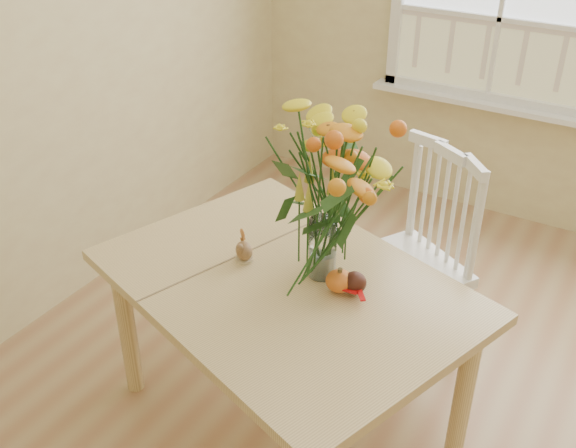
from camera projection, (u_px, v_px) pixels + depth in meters
The scene contains 6 objects.
dining_table at pixel (285, 301), 2.39m from camera, with size 1.50×1.27×0.68m.
windsor_chair at pixel (420, 249), 2.79m from camera, with size 0.59×0.58×0.94m.
flower_vase at pixel (324, 192), 2.21m from camera, with size 0.46×0.46×0.55m.
pumpkin at pixel (340, 282), 2.27m from camera, with size 0.10×0.10×0.07m, color orange.
turkey_figurine at pixel (244, 251), 2.43m from camera, with size 0.10×0.10×0.10m.
dark_gourd at pixel (354, 284), 2.27m from camera, with size 0.13×0.11×0.07m.
Camera 1 is at (0.33, -1.45, 2.07)m, focal length 42.00 mm.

